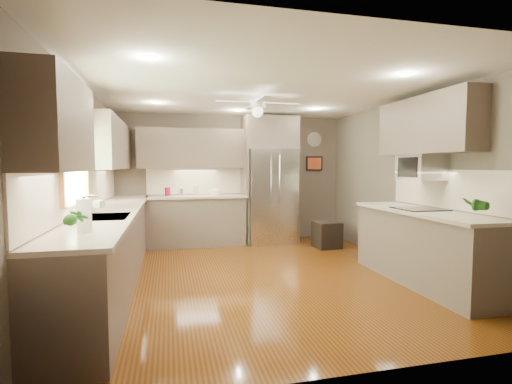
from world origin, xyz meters
name	(u,v)px	position (x,y,z in m)	size (l,w,h in m)	color
floor	(263,275)	(0.00, 0.00, 0.00)	(5.00, 5.00, 0.00)	#462309
ceiling	(263,90)	(0.00, 0.00, 2.50)	(5.00, 5.00, 0.00)	white
wall_back	(232,178)	(0.00, 2.50, 1.25)	(4.50, 4.50, 0.00)	brown
wall_front	(352,201)	(0.00, -2.50, 1.25)	(4.50, 4.50, 0.00)	brown
wall_left	(82,186)	(-2.25, 0.00, 1.25)	(5.00, 5.00, 0.00)	brown
wall_right	(409,183)	(2.25, 0.00, 1.25)	(5.00, 5.00, 0.00)	brown
canister_a	(168,192)	(-1.26, 2.25, 1.02)	(0.10, 0.10, 0.16)	maroon
canister_b	(181,192)	(-1.01, 2.24, 1.01)	(0.08, 0.08, 0.13)	silver
canister_c	(196,191)	(-0.74, 2.24, 1.03)	(0.11, 0.11, 0.18)	#BEA78E
soap_bottle	(99,204)	(-2.06, -0.06, 1.04)	(0.09, 0.09, 0.20)	white
potted_plant_left	(75,218)	(-1.95, -1.72, 1.09)	(0.16, 0.11, 0.30)	#205618
potted_plant_right	(474,205)	(1.91, -1.57, 1.09)	(0.16, 0.13, 0.30)	#205618
bowl	(215,194)	(-0.37, 2.23, 0.96)	(0.20, 0.20, 0.05)	#BEA78E
left_run	(112,245)	(-1.95, 0.15, 0.48)	(0.65, 4.70, 1.45)	brown
back_run	(197,219)	(-0.72, 2.20, 0.48)	(1.85, 0.65, 1.45)	brown
uppers	(202,141)	(-0.74, 0.71, 1.87)	(4.50, 4.70, 0.95)	brown
window	(74,161)	(-2.22, -0.50, 1.55)	(0.05, 1.12, 0.92)	#BFF2B2
sink	(104,219)	(-1.93, -0.50, 0.91)	(0.50, 0.70, 0.32)	silver
refrigerator	(270,182)	(0.70, 2.16, 1.19)	(1.06, 0.75, 2.45)	silver
right_run	(425,246)	(1.93, -0.80, 0.48)	(0.70, 2.20, 1.45)	brown
microwave	(421,167)	(2.03, -0.55, 1.48)	(0.43, 0.55, 0.34)	silver
ceiling_fan	(258,106)	(0.00, 0.30, 2.33)	(1.18, 1.18, 0.32)	white
recessed_lights	(253,96)	(-0.04, 0.40, 2.49)	(2.84, 3.14, 0.01)	white
wall_clock	(314,140)	(1.75, 2.48, 2.05)	(0.30, 0.03, 0.30)	white
framed_print	(314,163)	(1.75, 2.48, 1.55)	(0.36, 0.03, 0.30)	black
stool	(327,235)	(1.57, 1.41, 0.24)	(0.46, 0.46, 0.50)	black
paper_towel	(84,216)	(-1.93, -1.50, 1.08)	(0.12, 0.12, 0.30)	white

